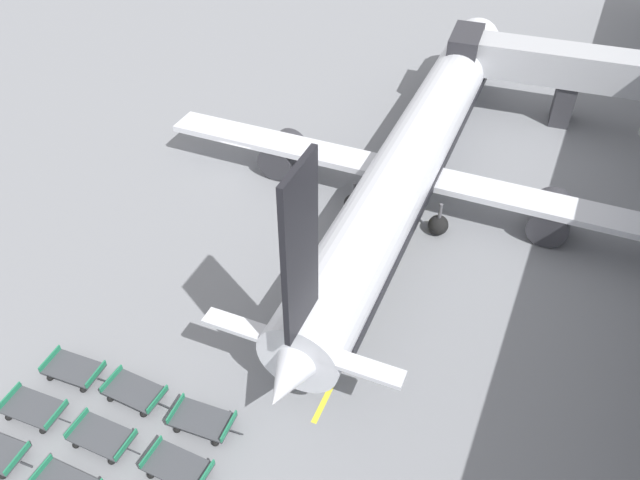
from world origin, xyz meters
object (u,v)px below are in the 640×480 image
Objects in this scene: baggage_dolly_row_mid_a_col_c at (178,467)px; baggage_dolly_row_mid_b_col_b at (135,392)px; baggage_dolly_row_mid_a_col_b at (102,437)px; baggage_dolly_row_mid_b_col_a at (74,369)px; airplane at (413,156)px; baggage_dolly_row_mid_b_col_c at (203,420)px; baggage_dolly_row_mid_a_col_a at (34,408)px.

baggage_dolly_row_mid_a_col_c is 1.00× the size of baggage_dolly_row_mid_b_col_b.
baggage_dolly_row_mid_a_col_b is at bearing -86.61° from baggage_dolly_row_mid_b_col_b.
baggage_dolly_row_mid_a_col_b is 4.76m from baggage_dolly_row_mid_b_col_a.
baggage_dolly_row_mid_b_col_a is at bearing 163.76° from baggage_dolly_row_mid_a_col_c.
airplane is 11.99× the size of baggage_dolly_row_mid_b_col_a.
baggage_dolly_row_mid_b_col_c is at bearing 35.53° from baggage_dolly_row_mid_a_col_b.
baggage_dolly_row_mid_a_col_c is 5.09m from baggage_dolly_row_mid_b_col_b.
baggage_dolly_row_mid_b_col_a is (-4.00, 2.59, 0.00)m from baggage_dolly_row_mid_a_col_b.
baggage_dolly_row_mid_a_col_a and baggage_dolly_row_mid_a_col_b have the same top height.
airplane is at bearing 83.57° from baggage_dolly_row_mid_a_col_c.
baggage_dolly_row_mid_b_col_c is at bearing 19.94° from baggage_dolly_row_mid_a_col_a.
baggage_dolly_row_mid_a_col_a and baggage_dolly_row_mid_b_col_b have the same top height.
airplane is at bearing 82.04° from baggage_dolly_row_mid_b_col_c.
baggage_dolly_row_mid_a_col_c is at bearing 2.64° from baggage_dolly_row_mid_a_col_b.
baggage_dolly_row_mid_b_col_b is (3.83, 0.19, 0.00)m from baggage_dolly_row_mid_b_col_a.
baggage_dolly_row_mid_a_col_c is 0.99× the size of baggage_dolly_row_mid_b_col_c.
airplane is 26.56m from baggage_dolly_row_mid_a_col_b.
baggage_dolly_row_mid_b_col_b is at bearing 149.55° from baggage_dolly_row_mid_a_col_c.
baggage_dolly_row_mid_b_col_c is at bearing -97.96° from airplane.
baggage_dolly_row_mid_a_col_a is 8.58m from baggage_dolly_row_mid_b_col_c.
baggage_dolly_row_mid_b_col_a is at bearing 147.07° from baggage_dolly_row_mid_a_col_b.
airplane is 25.57m from baggage_dolly_row_mid_a_col_c.
baggage_dolly_row_mid_b_col_b is at bearing 2.76° from baggage_dolly_row_mid_b_col_a.
airplane is at bearing 72.30° from baggage_dolly_row_mid_b_col_b.
baggage_dolly_row_mid_a_col_b is 4.23m from baggage_dolly_row_mid_a_col_c.
baggage_dolly_row_mid_a_col_a is 8.39m from baggage_dolly_row_mid_a_col_c.
baggage_dolly_row_mid_a_col_a is at bearing -177.72° from baggage_dolly_row_mid_a_col_c.
baggage_dolly_row_mid_a_col_a is 2.73m from baggage_dolly_row_mid_b_col_a.
baggage_dolly_row_mid_a_col_c is (-2.85, -25.25, -2.85)m from airplane.
baggage_dolly_row_mid_a_col_c is (8.38, 0.33, 0.00)m from baggage_dolly_row_mid_a_col_a.
airplane reaches higher than baggage_dolly_row_mid_a_col_b.
baggage_dolly_row_mid_b_col_a is 1.01× the size of baggage_dolly_row_mid_b_col_b.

